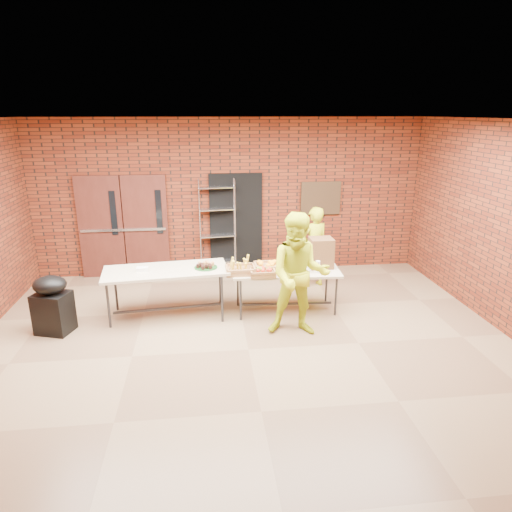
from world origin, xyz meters
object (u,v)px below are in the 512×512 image
at_px(coffee_dispenser, 321,253).
at_px(covered_grill, 53,304).
at_px(table_left, 166,273).
at_px(volunteer_woman, 314,247).
at_px(table_right, 286,273).
at_px(volunteer_man, 299,275).
at_px(wire_rack, 218,228).

xyz_separation_m(coffee_dispenser, covered_grill, (-4.33, -0.46, -0.54)).
xyz_separation_m(table_left, volunteer_woman, (2.75, 1.10, 0.03)).
distance_m(table_right, covered_grill, 3.74).
xyz_separation_m(volunteer_woman, volunteer_man, (-0.71, -1.96, 0.16)).
xyz_separation_m(table_right, volunteer_woman, (0.75, 1.11, 0.11)).
xyz_separation_m(coffee_dispenser, volunteer_man, (-0.58, -0.94, -0.04)).
height_order(wire_rack, volunteer_woman, wire_rack).
bearing_deg(coffee_dispenser, volunteer_man, -121.53).
distance_m(covered_grill, volunteer_man, 3.82).
xyz_separation_m(wire_rack, coffee_dispenser, (1.69, -1.94, -0.01)).
bearing_deg(table_right, covered_grill, -170.73).
bearing_deg(covered_grill, table_right, 23.99).
bearing_deg(covered_grill, volunteer_man, 10.97).
height_order(wire_rack, covered_grill, wire_rack).
xyz_separation_m(covered_grill, volunteer_woman, (4.46, 1.48, 0.33)).
bearing_deg(wire_rack, covered_grill, -143.77).
height_order(table_right, covered_grill, covered_grill).
distance_m(table_left, coffee_dispenser, 2.63).
height_order(wire_rack, table_right, wire_rack).
distance_m(wire_rack, table_right, 2.31).
bearing_deg(coffee_dispenser, covered_grill, -174.00).
distance_m(covered_grill, volunteer_woman, 4.71).
xyz_separation_m(table_left, covered_grill, (-1.72, -0.38, -0.30)).
bearing_deg(wire_rack, volunteer_man, -74.81).
bearing_deg(table_right, volunteer_man, -83.91).
bearing_deg(table_right, table_left, -176.81).
height_order(table_left, volunteer_woman, volunteer_woman).
relative_size(table_right, coffee_dispenser, 3.61).
height_order(covered_grill, volunteer_man, volunteer_man).
relative_size(covered_grill, volunteer_man, 0.48).
relative_size(table_right, covered_grill, 2.00).
relative_size(table_left, table_right, 1.13).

